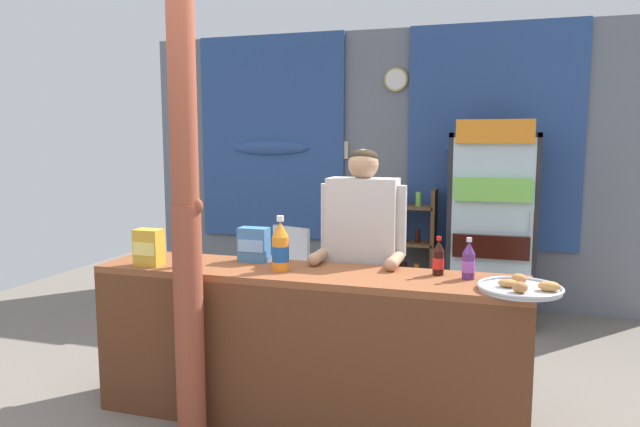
# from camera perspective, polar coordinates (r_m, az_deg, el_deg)

# --- Properties ---
(ground_plane) EXTENTS (8.11, 8.11, 0.00)m
(ground_plane) POSITION_cam_1_polar(r_m,az_deg,el_deg) (4.47, 1.12, -14.58)
(ground_plane) COLOR slate
(back_wall_curtained) EXTENTS (5.11, 0.22, 2.75)m
(back_wall_curtained) POSITION_cam_1_polar(r_m,az_deg,el_deg) (6.02, 6.18, 4.93)
(back_wall_curtained) COLOR slate
(back_wall_curtained) RESTS_ON ground
(stall_counter) EXTENTS (2.51, 0.53, 0.91)m
(stall_counter) POSITION_cam_1_polar(r_m,az_deg,el_deg) (3.40, -2.02, -11.88)
(stall_counter) COLOR brown
(stall_counter) RESTS_ON ground
(timber_post) EXTENTS (0.18, 0.16, 2.63)m
(timber_post) POSITION_cam_1_polar(r_m,az_deg,el_deg) (3.22, -12.99, -0.14)
(timber_post) COLOR brown
(timber_post) RESTS_ON ground
(drink_fridge) EXTENTS (0.76, 0.62, 1.83)m
(drink_fridge) POSITION_cam_1_polar(r_m,az_deg,el_deg) (5.44, 16.52, 0.02)
(drink_fridge) COLOR #232328
(drink_fridge) RESTS_ON ground
(bottle_shelf_rack) EXTENTS (0.48, 0.28, 1.19)m
(bottle_shelf_rack) POSITION_cam_1_polar(r_m,az_deg,el_deg) (5.76, 8.85, -3.28)
(bottle_shelf_rack) COLOR brown
(bottle_shelf_rack) RESTS_ON ground
(plastic_lawn_chair) EXTENTS (0.57, 0.57, 0.86)m
(plastic_lawn_chair) POSITION_cam_1_polar(r_m,az_deg,el_deg) (5.36, -3.72, -5.35)
(plastic_lawn_chair) COLOR silver
(plastic_lawn_chair) RESTS_ON ground
(shopkeeper) EXTENTS (0.55, 0.42, 1.61)m
(shopkeeper) POSITION_cam_1_polar(r_m,az_deg,el_deg) (3.68, 4.16, -2.89)
(shopkeeper) COLOR #28282D
(shopkeeper) RESTS_ON ground
(soda_bottle_orange_soda) EXTENTS (0.10, 0.10, 0.32)m
(soda_bottle_orange_soda) POSITION_cam_1_polar(r_m,az_deg,el_deg) (3.37, -3.89, -3.34)
(soda_bottle_orange_soda) COLOR orange
(soda_bottle_orange_soda) RESTS_ON stall_counter
(soda_bottle_grape_soda) EXTENTS (0.07, 0.07, 0.23)m
(soda_bottle_grape_soda) POSITION_cam_1_polar(r_m,az_deg,el_deg) (3.27, 14.34, -4.58)
(soda_bottle_grape_soda) COLOR #56286B
(soda_bottle_grape_soda) RESTS_ON stall_counter
(soda_bottle_lime_soda) EXTENTS (0.07, 0.07, 0.25)m
(soda_bottle_lime_soda) POSITION_cam_1_polar(r_m,az_deg,el_deg) (3.57, -12.97, -3.39)
(soda_bottle_lime_soda) COLOR #75C64C
(soda_bottle_lime_soda) RESTS_ON stall_counter
(soda_bottle_cola) EXTENTS (0.06, 0.06, 0.22)m
(soda_bottle_cola) POSITION_cam_1_polar(r_m,az_deg,el_deg) (3.33, 11.52, -4.36)
(soda_bottle_cola) COLOR black
(soda_bottle_cola) RESTS_ON stall_counter
(snack_box_choco_powder) EXTENTS (0.16, 0.11, 0.22)m
(snack_box_choco_powder) POSITION_cam_1_polar(r_m,az_deg,el_deg) (3.65, -16.42, -3.22)
(snack_box_choco_powder) COLOR gold
(snack_box_choco_powder) RESTS_ON stall_counter
(snack_box_biscuit) EXTENTS (0.18, 0.11, 0.21)m
(snack_box_biscuit) POSITION_cam_1_polar(r_m,az_deg,el_deg) (3.64, -6.50, -3.04)
(snack_box_biscuit) COLOR #3D75B7
(snack_box_biscuit) RESTS_ON stall_counter
(pastry_tray) EXTENTS (0.42, 0.42, 0.07)m
(pastry_tray) POSITION_cam_1_polar(r_m,az_deg,el_deg) (3.11, 19.07, -6.85)
(pastry_tray) COLOR #BCBCC1
(pastry_tray) RESTS_ON stall_counter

